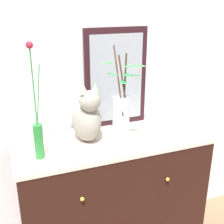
{
  "coord_description": "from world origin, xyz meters",
  "views": [
    {
      "loc": [
        -0.59,
        -1.57,
        1.76
      ],
      "look_at": [
        0.0,
        0.0,
        1.11
      ],
      "focal_mm": 47.93,
      "sensor_mm": 36.0,
      "label": 1
    }
  ],
  "objects_px": {
    "vase_slim_green": "(38,132)",
    "bowl_porcelain": "(121,142)",
    "cat_sitting": "(87,117)",
    "mirror_leaning": "(116,78)",
    "sideboard": "(112,201)",
    "vase_glass_clear": "(121,114)"
  },
  "relations": [
    {
      "from": "sideboard",
      "to": "vase_glass_clear",
      "type": "relative_size",
      "value": 2.31
    },
    {
      "from": "sideboard",
      "to": "bowl_porcelain",
      "type": "xyz_separation_m",
      "value": [
        0.01,
        -0.12,
        0.5
      ]
    },
    {
      "from": "vase_glass_clear",
      "to": "bowl_porcelain",
      "type": "bearing_deg",
      "value": 96.59
    },
    {
      "from": "vase_slim_green",
      "to": "bowl_porcelain",
      "type": "relative_size",
      "value": 3.25
    },
    {
      "from": "cat_sitting",
      "to": "bowl_porcelain",
      "type": "bearing_deg",
      "value": -46.87
    },
    {
      "from": "mirror_leaning",
      "to": "cat_sitting",
      "type": "height_order",
      "value": "mirror_leaning"
    },
    {
      "from": "bowl_porcelain",
      "to": "vase_glass_clear",
      "type": "bearing_deg",
      "value": -83.41
    },
    {
      "from": "vase_slim_green",
      "to": "bowl_porcelain",
      "type": "distance_m",
      "value": 0.48
    },
    {
      "from": "sideboard",
      "to": "mirror_leaning",
      "type": "distance_m",
      "value": 0.83
    },
    {
      "from": "sideboard",
      "to": "vase_slim_green",
      "type": "height_order",
      "value": "vase_slim_green"
    },
    {
      "from": "mirror_leaning",
      "to": "vase_slim_green",
      "type": "bearing_deg",
      "value": -152.42
    },
    {
      "from": "mirror_leaning",
      "to": "vase_glass_clear",
      "type": "relative_size",
      "value": 1.25
    },
    {
      "from": "sideboard",
      "to": "mirror_leaning",
      "type": "relative_size",
      "value": 1.86
    },
    {
      "from": "vase_slim_green",
      "to": "vase_glass_clear",
      "type": "height_order",
      "value": "vase_slim_green"
    },
    {
      "from": "vase_glass_clear",
      "to": "mirror_leaning",
      "type": "bearing_deg",
      "value": 73.33
    },
    {
      "from": "mirror_leaning",
      "to": "bowl_porcelain",
      "type": "relative_size",
      "value": 3.36
    },
    {
      "from": "sideboard",
      "to": "cat_sitting",
      "type": "xyz_separation_m",
      "value": [
        -0.15,
        0.04,
        0.62
      ]
    },
    {
      "from": "sideboard",
      "to": "mirror_leaning",
      "type": "xyz_separation_m",
      "value": [
        0.11,
        0.22,
        0.79
      ]
    },
    {
      "from": "mirror_leaning",
      "to": "cat_sitting",
      "type": "bearing_deg",
      "value": -145.81
    },
    {
      "from": "vase_slim_green",
      "to": "vase_glass_clear",
      "type": "xyz_separation_m",
      "value": [
        0.46,
        -0.05,
        0.05
      ]
    },
    {
      "from": "cat_sitting",
      "to": "mirror_leaning",
      "type": "bearing_deg",
      "value": 34.19
    },
    {
      "from": "sideboard",
      "to": "bowl_porcelain",
      "type": "distance_m",
      "value": 0.52
    }
  ]
}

